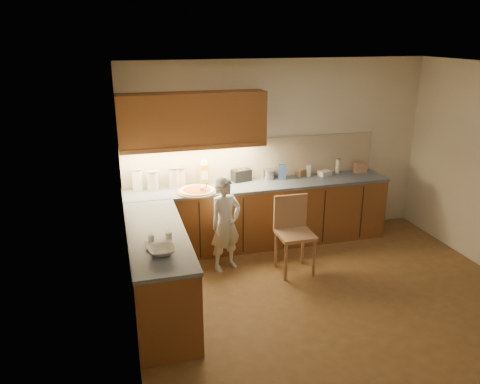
{
  "coord_description": "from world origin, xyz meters",
  "views": [
    {
      "loc": [
        -2.31,
        -4.25,
        2.94
      ],
      "look_at": [
        -0.8,
        1.2,
        1.0
      ],
      "focal_mm": 35.0,
      "sensor_mm": 36.0,
      "label": 1
    }
  ],
  "objects_px": {
    "pizza_on_board": "(197,191)",
    "toaster": "(241,175)",
    "oil_jug": "(204,174)",
    "wooden_chair": "(293,228)",
    "child": "(226,224)"
  },
  "relations": [
    {
      "from": "pizza_on_board",
      "to": "child",
      "type": "xyz_separation_m",
      "value": [
        0.27,
        -0.46,
        -0.32
      ]
    },
    {
      "from": "oil_jug",
      "to": "child",
      "type": "bearing_deg",
      "value": -81.44
    },
    {
      "from": "wooden_chair",
      "to": "toaster",
      "type": "bearing_deg",
      "value": 111.58
    },
    {
      "from": "oil_jug",
      "to": "toaster",
      "type": "bearing_deg",
      "value": 3.59
    },
    {
      "from": "wooden_chair",
      "to": "toaster",
      "type": "height_order",
      "value": "toaster"
    },
    {
      "from": "pizza_on_board",
      "to": "child",
      "type": "relative_size",
      "value": 0.42
    },
    {
      "from": "toaster",
      "to": "oil_jug",
      "type": "bearing_deg",
      "value": 170.89
    },
    {
      "from": "oil_jug",
      "to": "toaster",
      "type": "height_order",
      "value": "oil_jug"
    },
    {
      "from": "toaster",
      "to": "wooden_chair",
      "type": "bearing_deg",
      "value": -81.83
    },
    {
      "from": "wooden_chair",
      "to": "toaster",
      "type": "distance_m",
      "value": 1.2
    },
    {
      "from": "child",
      "to": "wooden_chair",
      "type": "bearing_deg",
      "value": -38.88
    },
    {
      "from": "child",
      "to": "wooden_chair",
      "type": "relative_size",
      "value": 1.26
    },
    {
      "from": "pizza_on_board",
      "to": "toaster",
      "type": "distance_m",
      "value": 0.78
    },
    {
      "from": "wooden_chair",
      "to": "oil_jug",
      "type": "xyz_separation_m",
      "value": [
        -0.94,
        1.01,
        0.51
      ]
    },
    {
      "from": "wooden_chair",
      "to": "pizza_on_board",
      "type": "bearing_deg",
      "value": 147.98
    }
  ]
}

